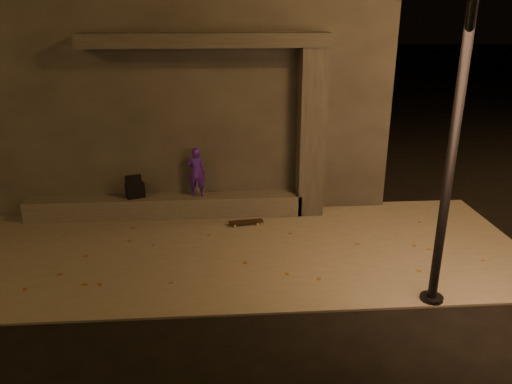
{
  "coord_description": "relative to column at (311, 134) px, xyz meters",
  "views": [
    {
      "loc": [
        -0.24,
        -6.62,
        4.36
      ],
      "look_at": [
        0.38,
        2.0,
        1.18
      ],
      "focal_mm": 35.0,
      "sensor_mm": 36.0,
      "label": 1
    }
  ],
  "objects": [
    {
      "name": "column",
      "position": [
        0.0,
        0.0,
        0.0
      ],
      "size": [
        0.55,
        0.55,
        3.6
      ],
      "primitive_type": "cube",
      "color": "#33312E",
      "rests_on": "sidewalk"
    },
    {
      "name": "skateboarder",
      "position": [
        -2.49,
        0.0,
        -0.81
      ],
      "size": [
        0.42,
        0.3,
        1.09
      ],
      "primitive_type": "imported",
      "rotation": [
        0.0,
        0.0,
        3.04
      ],
      "color": "#4018A0",
      "rests_on": "ledge"
    },
    {
      "name": "skateboard",
      "position": [
        -1.45,
        -0.65,
        -1.73
      ],
      "size": [
        0.75,
        0.29,
        0.08
      ],
      "rotation": [
        0.0,
        0.0,
        0.14
      ],
      "color": "black",
      "rests_on": "sidewalk"
    },
    {
      "name": "sidewalk",
      "position": [
        -1.7,
        -1.75,
        -1.82
      ],
      "size": [
        11.0,
        4.4,
        0.04
      ],
      "primitive_type": "cube",
      "color": "slate",
      "rests_on": "ground"
    },
    {
      "name": "building",
      "position": [
        -2.7,
        2.74,
        0.77
      ],
      "size": [
        9.0,
        5.1,
        5.22
      ],
      "color": "#33312E",
      "rests_on": "ground"
    },
    {
      "name": "ground",
      "position": [
        -1.7,
        -3.75,
        -1.84
      ],
      "size": [
        120.0,
        120.0,
        0.0
      ],
      "primitive_type": "plane",
      "color": "black",
      "rests_on": "ground"
    },
    {
      "name": "backpack",
      "position": [
        -3.83,
        0.0,
        -1.16
      ],
      "size": [
        0.45,
        0.37,
        0.54
      ],
      "rotation": [
        0.0,
        0.0,
        0.36
      ],
      "color": "black",
      "rests_on": "ledge"
    },
    {
      "name": "ledge",
      "position": [
        -3.2,
        0.0,
        -1.58
      ],
      "size": [
        6.0,
        0.55,
        0.45
      ],
      "primitive_type": "cube",
      "color": "#4C4945",
      "rests_on": "sidewalk"
    },
    {
      "name": "street_lamp_0",
      "position": [
        1.32,
        -3.77,
        2.04
      ],
      "size": [
        0.36,
        0.36,
        6.8
      ],
      "color": "black",
      "rests_on": "ground"
    },
    {
      "name": "canopy",
      "position": [
        -2.2,
        0.05,
        1.94
      ],
      "size": [
        5.0,
        0.7,
        0.28
      ],
      "primitive_type": "cube",
      "color": "#33312E",
      "rests_on": "column"
    }
  ]
}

